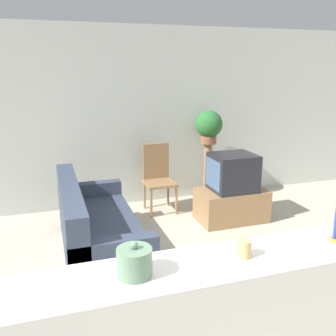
# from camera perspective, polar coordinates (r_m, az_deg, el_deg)

# --- Properties ---
(wall_back) EXTENTS (9.00, 0.06, 2.70)m
(wall_back) POSITION_cam_1_polar(r_m,az_deg,el_deg) (5.73, -7.73, 7.50)
(wall_back) COLOR silver
(wall_back) RESTS_ON ground_plane
(couch) EXTENTS (0.82, 1.94, 0.87)m
(couch) POSITION_cam_1_polar(r_m,az_deg,el_deg) (4.36, -10.92, -9.44)
(couch) COLOR #384256
(couch) RESTS_ON ground_plane
(tv_stand) EXTENTS (0.94, 0.56, 0.45)m
(tv_stand) POSITION_cam_1_polar(r_m,az_deg,el_deg) (5.35, 9.62, -5.59)
(tv_stand) COLOR #9E754C
(tv_stand) RESTS_ON ground_plane
(television) EXTENTS (0.59, 0.53, 0.51)m
(television) POSITION_cam_1_polar(r_m,az_deg,el_deg) (5.19, 9.79, -0.65)
(television) COLOR #232328
(television) RESTS_ON tv_stand
(wooden_chair) EXTENTS (0.44, 0.44, 1.00)m
(wooden_chair) POSITION_cam_1_polar(r_m,az_deg,el_deg) (5.57, -1.50, -1.12)
(wooden_chair) COLOR #9E754C
(wooden_chair) RESTS_ON ground_plane
(plant_stand) EXTENTS (0.13, 0.13, 0.95)m
(plant_stand) POSITION_cam_1_polar(r_m,az_deg,el_deg) (5.99, 6.04, -0.69)
(plant_stand) COLOR #9E754C
(plant_stand) RESTS_ON ground_plane
(potted_plant) EXTENTS (0.42, 0.42, 0.51)m
(potted_plant) POSITION_cam_1_polar(r_m,az_deg,el_deg) (5.83, 6.24, 6.45)
(potted_plant) COLOR #8E5B3D
(potted_plant) RESTS_ON plant_stand
(foreground_counter) EXTENTS (2.79, 0.44, 1.02)m
(foreground_counter) POSITION_cam_1_polar(r_m,az_deg,el_deg) (2.56, 10.77, -23.25)
(foreground_counter) COLOR white
(foreground_counter) RESTS_ON ground_plane
(decorative_bowl) EXTENTS (0.19, 0.19, 0.20)m
(decorative_bowl) POSITION_cam_1_polar(r_m,az_deg,el_deg) (2.03, -5.13, -14.06)
(decorative_bowl) COLOR gray
(decorative_bowl) RESTS_ON foreground_counter
(candle_jar) EXTENTS (0.09, 0.09, 0.11)m
(candle_jar) POSITION_cam_1_polar(r_m,az_deg,el_deg) (2.26, 11.43, -11.93)
(candle_jar) COLOR tan
(candle_jar) RESTS_ON foreground_counter
(candlestick) EXTENTS (0.07, 0.07, 0.28)m
(candlestick) POSITION_cam_1_polar(r_m,az_deg,el_deg) (2.60, 24.16, -8.24)
(candlestick) COLOR #B7933D
(candlestick) RESTS_ON foreground_counter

